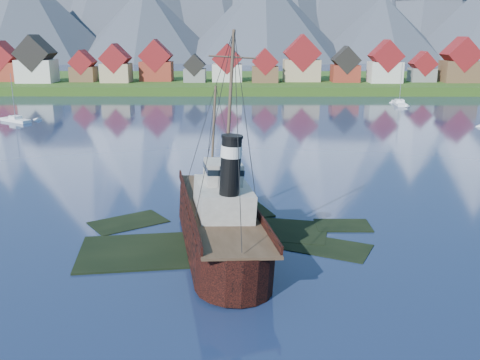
{
  "coord_description": "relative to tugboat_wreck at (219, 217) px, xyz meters",
  "views": [
    {
      "loc": [
        3.9,
        -50.73,
        20.64
      ],
      "look_at": [
        3.59,
        6.0,
        5.0
      ],
      "focal_mm": 40.0,
      "sensor_mm": 36.0,
      "label": 1
    }
  ],
  "objects": [
    {
      "name": "town",
      "position": [
        -34.59,
        152.17,
        6.2
      ],
      "size": [
        250.96,
        16.69,
        17.3
      ],
      "color": "maroon",
      "rests_on": "ground"
    },
    {
      "name": "shoal",
      "position": [
        0.31,
        2.13,
        -3.14
      ],
      "size": [
        31.71,
        21.24,
        1.14
      ],
      "color": "black",
      "rests_on": "ground"
    },
    {
      "name": "shore_bank",
      "position": [
        -1.47,
        169.98,
        -2.79
      ],
      "size": [
        600.0,
        80.0,
        3.2
      ],
      "primitive_type": "cube",
      "color": "#264914",
      "rests_on": "ground"
    },
    {
      "name": "seawall",
      "position": [
        -1.47,
        131.98,
        -2.79
      ],
      "size": [
        600.0,
        2.5,
        2.0
      ],
      "primitive_type": "cube",
      "color": "#3F3D38",
      "rests_on": "ground"
    },
    {
      "name": "sailboat_c",
      "position": [
        -52.37,
        76.74,
        -2.52
      ],
      "size": [
        8.96,
        7.17,
        11.97
      ],
      "rotation": [
        0.0,
        0.0,
        0.97
      ],
      "color": "white",
      "rests_on": "ground"
    },
    {
      "name": "ground",
      "position": [
        -1.47,
        -0.02,
        -2.79
      ],
      "size": [
        1400.0,
        1400.0,
        0.0
      ],
      "primitive_type": "plane",
      "color": "#162240",
      "rests_on": "ground"
    },
    {
      "name": "tugboat_wreck",
      "position": [
        0.0,
        0.0,
        0.0
      ],
      "size": [
        6.48,
        27.91,
        22.12
      ],
      "rotation": [
        0.0,
        0.06,
        0.18
      ],
      "color": "black",
      "rests_on": "ground"
    },
    {
      "name": "sailboat_e",
      "position": [
        49.09,
        109.05,
        -2.51
      ],
      "size": [
        3.7,
        11.08,
        12.62
      ],
      "rotation": [
        0.0,
        0.0,
        -0.09
      ],
      "color": "white",
      "rests_on": "ground"
    }
  ]
}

